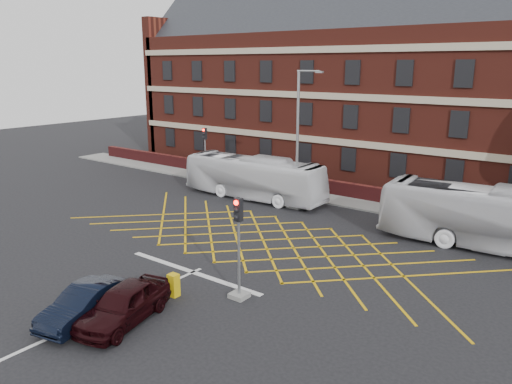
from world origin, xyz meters
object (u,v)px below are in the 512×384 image
Objects in this scene: traffic_light_near at (239,258)px; car_navy at (85,303)px; bus_left at (254,177)px; traffic_light_far at (205,158)px; car_maroon at (124,304)px; street_lamp at (298,162)px; bus_right at (499,219)px; utility_cabinet at (174,285)px; direction_signs at (212,162)px.

car_navy is at bearing -125.20° from traffic_light_near.
traffic_light_far is at bearing 68.21° from bus_left.
street_lamp is at bearing 87.39° from car_maroon.
bus_right is 2.79× the size of traffic_light_far.
direction_signs is at bearing 127.91° from utility_cabinet.
direction_signs is at bearing 111.04° from car_maroon.
bus_left is 2.56× the size of traffic_light_far.
bus_right is 12.24× the size of utility_cabinet.
bus_right is at bearing 60.04° from traffic_light_near.
bus_left is 2.56× the size of traffic_light_near.
street_lamp is 11.40m from direction_signs.
traffic_light_far is at bearing 108.79° from car_navy.
street_lamp is at bearing -14.53° from traffic_light_far.
direction_signs is (-13.94, 20.38, 0.65)m from car_maroon.
direction_signs is at bearing 162.24° from street_lamp.
car_navy is at bearing -83.93° from street_lamp.
traffic_light_near reaches higher than car_navy.
traffic_light_near is (9.19, -12.98, 0.24)m from bus_left.
car_maroon is (7.04, -17.15, -0.79)m from bus_left.
direction_signs is (-12.61, 21.14, 0.72)m from car_navy.
traffic_light_far is 11.43m from street_lamp.
utility_cabinet is (-9.43, -13.97, -1.18)m from bus_right.
street_lamp is at bearing 82.80° from car_navy.
utility_cabinet is at bearing -50.63° from traffic_light_far.
street_lamp is at bearing 83.73° from bus_right.
street_lamp reaches higher than bus_left.
car_maroon reaches higher than car_navy.
street_lamp is 9.26× the size of utility_cabinet.
car_maroon reaches higher than utility_cabinet.
car_maroon is at bearing -117.27° from traffic_light_near.
bus_left is 0.92× the size of bus_right.
traffic_light_far is at bearing 136.28° from traffic_light_near.
bus_left is 18.81m from car_navy.
car_navy is 1.52m from car_maroon.
bus_right is at bearing -93.41° from bus_left.
street_lamp reaches higher than car_navy.
bus_left is at bearing -25.14° from direction_signs.
utility_cabinet is (14.08, -17.16, -1.28)m from traffic_light_far.
car_maroon is at bearing -159.17° from bus_left.
traffic_light_far reaches higher than car_navy.
utility_cabinet is at bearing -155.98° from bus_left.
bus_left is 16.12m from utility_cabinet.
bus_right is 16.89m from utility_cabinet.
bus_right is 23.56m from direction_signs.
bus_left is 1.21× the size of street_lamp.
car_navy is at bearing -57.94° from traffic_light_far.
traffic_light_far is 1.94× the size of direction_signs.
car_maroon is 4.40× the size of utility_cabinet.
bus_left is 15.90m from traffic_light_near.
bus_left is 2.55× the size of car_maroon.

